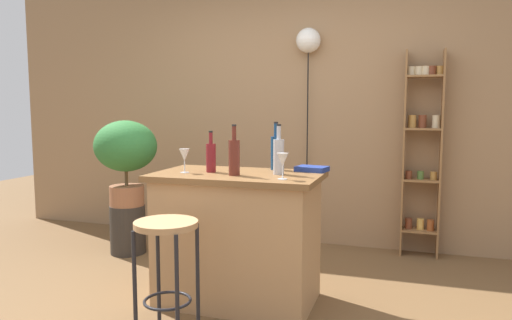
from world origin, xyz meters
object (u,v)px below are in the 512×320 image
at_px(bottle_wine_red, 276,152).
at_px(wine_glass_left, 283,161).
at_px(bottle_vinegar, 234,156).
at_px(plant_stool, 128,229).
at_px(bar_stool, 166,250).
at_px(pendant_globe_light, 308,43).
at_px(potted_plant, 126,152).
at_px(cookbook, 312,169).
at_px(spice_shelf, 422,149).
at_px(bottle_soda_blue, 211,157).
at_px(wine_glass_center, 184,156).
at_px(bottle_olive_oil, 279,155).

bearing_deg(bottle_wine_red, wine_glass_left, -69.00).
bearing_deg(bottle_vinegar, plant_stool, 148.51).
xyz_separation_m(bar_stool, plant_stool, (-1.14, 1.36, -0.30)).
bearing_deg(pendant_globe_light, wine_glass_left, -82.97).
distance_m(potted_plant, cookbook, 1.87).
xyz_separation_m(plant_stool, wine_glass_left, (1.71, -0.91, 0.79)).
height_order(spice_shelf, wine_glass_left, spice_shelf).
height_order(bottle_soda_blue, wine_glass_left, bottle_soda_blue).
bearing_deg(plant_stool, bar_stool, -50.00).
xyz_separation_m(bottle_vinegar, wine_glass_center, (-0.37, 0.01, -0.01)).
relative_size(bottle_vinegar, cookbook, 1.59).
height_order(plant_stool, bottle_soda_blue, bottle_soda_blue).
bearing_deg(bottle_wine_red, cookbook, -0.99).
bearing_deg(pendant_globe_light, plant_stool, -151.77).
bearing_deg(bottle_olive_oil, wine_glass_center, -168.95).
bearing_deg(potted_plant, plant_stool, 180.00).
height_order(bar_stool, wine_glass_left, wine_glass_left).
height_order(bottle_vinegar, wine_glass_left, bottle_vinegar).
height_order(bottle_soda_blue, bottle_olive_oil, bottle_olive_oil).
xyz_separation_m(plant_stool, bottle_wine_red, (1.55, -0.48, 0.80)).
distance_m(spice_shelf, plant_stool, 2.76).
xyz_separation_m(bar_stool, bottle_soda_blue, (0.01, 0.63, 0.48)).
height_order(bottle_soda_blue, bottle_vinegar, bottle_vinegar).
xyz_separation_m(spice_shelf, cookbook, (-0.74, -1.24, -0.05)).
relative_size(plant_stool, wine_glass_center, 2.72).
distance_m(plant_stool, bottle_wine_red, 1.81).
relative_size(spice_shelf, plant_stool, 4.13).
distance_m(spice_shelf, cookbook, 1.45).
bearing_deg(potted_plant, pendant_globe_light, 28.23).
xyz_separation_m(bottle_vinegar, wine_glass_left, (0.35, -0.07, -0.01)).
distance_m(bar_stool, wine_glass_center, 0.75).
bearing_deg(cookbook, bottle_soda_blue, -147.68).
bearing_deg(wine_glass_left, bottle_olive_oil, 111.64).
bearing_deg(cookbook, spice_shelf, 70.05).
distance_m(potted_plant, wine_glass_left, 1.94).
height_order(plant_stool, bottle_wine_red, bottle_wine_red).
distance_m(bottle_wine_red, wine_glass_left, 0.46).
height_order(bar_stool, pendant_globe_light, pendant_globe_light).
height_order(plant_stool, pendant_globe_light, pendant_globe_light).
bearing_deg(bottle_wine_red, pendant_globe_light, 92.07).
xyz_separation_m(bar_stool, pendant_globe_light, (0.36, 2.17, 1.42)).
relative_size(spice_shelf, wine_glass_left, 11.22).
bearing_deg(bottle_wine_red, potted_plant, 162.80).
bearing_deg(spice_shelf, pendant_globe_light, 177.34).
height_order(bottle_olive_oil, wine_glass_center, bottle_olive_oil).
xyz_separation_m(spice_shelf, bottle_wine_red, (-1.01, -1.24, 0.06)).
height_order(spice_shelf, bottle_olive_oil, spice_shelf).
distance_m(spice_shelf, bottle_vinegar, 1.99).
height_order(bar_stool, bottle_vinegar, bottle_vinegar).
bearing_deg(wine_glass_center, spice_shelf, 45.44).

